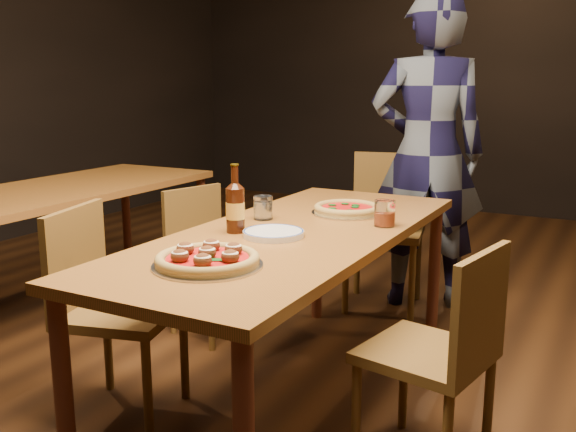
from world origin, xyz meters
The scene contains 14 objects.
ground centered at (0.00, 0.00, 0.00)m, with size 9.00×9.00×0.00m, color black.
table_main centered at (0.00, 0.00, 0.68)m, with size 0.80×2.00×0.75m.
table_left centered at (-1.70, 0.30, 0.68)m, with size 0.80×2.00×0.75m.
chair_main_nw centered at (-0.55, -0.43, 0.45)m, with size 0.42×0.42×0.90m, color brown, non-canonical shape.
chair_main_sw centered at (-0.72, 0.46, 0.41)m, with size 0.38×0.38×0.82m, color brown, non-canonical shape.
chair_main_e centered at (0.63, -0.20, 0.43)m, with size 0.40×0.40×0.86m, color brown, non-canonical shape.
chair_end centered at (-0.07, 1.29, 0.48)m, with size 0.45×0.45×0.96m, color brown, non-canonical shape.
pizza_meatball centered at (-0.01, -0.59, 0.78)m, with size 0.37×0.37×0.07m.
pizza_margherita centered at (0.06, 0.42, 0.77)m, with size 0.33×0.33×0.04m.
plate_stack centered at (-0.02, -0.13, 0.76)m, with size 0.24×0.24×0.02m, color white.
beer_bottle centered at (-0.19, -0.14, 0.85)m, with size 0.08×0.08×0.27m.
water_glass centered at (-0.22, 0.13, 0.80)m, with size 0.08×0.08×0.10m, color white.
amber_glass centered at (0.30, 0.25, 0.81)m, with size 0.09×0.09×0.11m, color #B03F13.
diner centered at (0.13, 1.46, 0.93)m, with size 0.68×0.44×1.86m, color black.
Camera 1 is at (1.18, -2.27, 1.35)m, focal length 40.00 mm.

